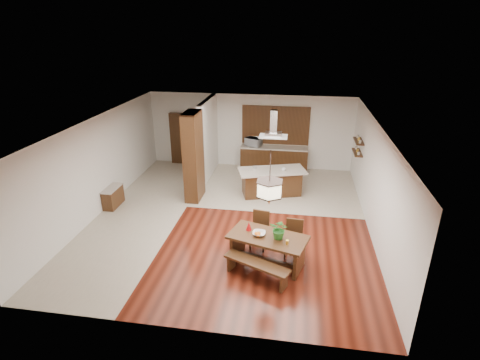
% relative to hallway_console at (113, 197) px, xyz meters
% --- Properties ---
extents(room_shell, '(9.00, 9.04, 2.92)m').
position_rel_hallway_console_xyz_m(room_shell, '(3.81, -0.20, 1.75)').
color(room_shell, '#3E140B').
rests_on(room_shell, ground).
extents(tile_hallway, '(2.50, 9.00, 0.01)m').
position_rel_hallway_console_xyz_m(tile_hallway, '(1.06, -0.20, -0.31)').
color(tile_hallway, '#BDB29E').
rests_on(tile_hallway, ground).
extents(tile_kitchen, '(5.50, 4.00, 0.01)m').
position_rel_hallway_console_xyz_m(tile_kitchen, '(5.06, 2.30, -0.31)').
color(tile_kitchen, '#BDB29E').
rests_on(tile_kitchen, ground).
extents(soffit_band, '(8.00, 9.00, 0.02)m').
position_rel_hallway_console_xyz_m(soffit_band, '(3.81, -0.20, 2.57)').
color(soffit_band, '#3F1F0F').
rests_on(soffit_band, room_shell).
extents(partition_pier, '(0.45, 1.00, 2.90)m').
position_rel_hallway_console_xyz_m(partition_pier, '(2.41, 1.00, 1.14)').
color(partition_pier, black).
rests_on(partition_pier, ground).
extents(partition_stub, '(0.18, 2.40, 2.90)m').
position_rel_hallway_console_xyz_m(partition_stub, '(2.41, 3.10, 1.14)').
color(partition_stub, silver).
rests_on(partition_stub, ground).
extents(hallway_console, '(0.37, 0.88, 0.63)m').
position_rel_hallway_console_xyz_m(hallway_console, '(0.00, 0.00, 0.00)').
color(hallway_console, black).
rests_on(hallway_console, ground).
extents(hallway_doorway, '(1.10, 0.20, 2.10)m').
position_rel_hallway_console_xyz_m(hallway_doorway, '(1.11, 4.20, 0.74)').
color(hallway_doorway, black).
rests_on(hallway_doorway, ground).
extents(rear_counter, '(2.60, 0.62, 0.95)m').
position_rel_hallway_console_xyz_m(rear_counter, '(4.81, 4.00, 0.16)').
color(rear_counter, black).
rests_on(rear_counter, ground).
extents(kitchen_window, '(2.60, 0.08, 1.50)m').
position_rel_hallway_console_xyz_m(kitchen_window, '(4.81, 4.26, 1.44)').
color(kitchen_window, olive).
rests_on(kitchen_window, room_shell).
extents(shelf_lower, '(0.26, 0.90, 0.04)m').
position_rel_hallway_console_xyz_m(shelf_lower, '(7.68, 2.40, 1.08)').
color(shelf_lower, black).
rests_on(shelf_lower, room_shell).
extents(shelf_upper, '(0.26, 0.90, 0.04)m').
position_rel_hallway_console_xyz_m(shelf_upper, '(7.68, 2.40, 1.49)').
color(shelf_upper, black).
rests_on(shelf_upper, room_shell).
extents(dining_table, '(2.02, 1.40, 0.76)m').
position_rel_hallway_console_xyz_m(dining_table, '(5.11, -2.33, 0.25)').
color(dining_table, black).
rests_on(dining_table, ground).
extents(dining_bench, '(1.58, 0.96, 0.44)m').
position_rel_hallway_console_xyz_m(dining_bench, '(4.92, -2.97, -0.09)').
color(dining_bench, black).
rests_on(dining_bench, ground).
extents(dining_chair_left, '(0.50, 0.50, 0.99)m').
position_rel_hallway_console_xyz_m(dining_chair_left, '(4.83, -1.67, 0.18)').
color(dining_chair_left, black).
rests_on(dining_chair_left, ground).
extents(dining_chair_right, '(0.46, 0.46, 0.95)m').
position_rel_hallway_console_xyz_m(dining_chair_right, '(5.71, -1.93, 0.16)').
color(dining_chair_right, black).
rests_on(dining_chair_right, ground).
extents(pendant_lantern, '(0.64, 0.64, 1.31)m').
position_rel_hallway_console_xyz_m(pendant_lantern, '(5.11, -2.33, 1.93)').
color(pendant_lantern, '#FEF2C3').
rests_on(pendant_lantern, room_shell).
extents(foliage_plant, '(0.54, 0.51, 0.48)m').
position_rel_hallway_console_xyz_m(foliage_plant, '(5.38, -2.39, 0.69)').
color(foliage_plant, '#276923').
rests_on(foliage_plant, dining_table).
extents(fruit_bowl, '(0.32, 0.32, 0.08)m').
position_rel_hallway_console_xyz_m(fruit_bowl, '(4.90, -2.31, 0.49)').
color(fruit_bowl, '#BDB2A5').
rests_on(fruit_bowl, dining_table).
extents(napkin_cone, '(0.18, 0.18, 0.22)m').
position_rel_hallway_console_xyz_m(napkin_cone, '(4.63, -2.12, 0.56)').
color(napkin_cone, '#AF0C0D').
rests_on(napkin_cone, dining_table).
extents(gold_ornament, '(0.08, 0.08, 0.10)m').
position_rel_hallway_console_xyz_m(gold_ornament, '(5.57, -2.61, 0.50)').
color(gold_ornament, gold).
rests_on(gold_ornament, dining_table).
extents(kitchen_island, '(2.39, 1.57, 0.91)m').
position_rel_hallway_console_xyz_m(kitchen_island, '(4.90, 1.65, 0.15)').
color(kitchen_island, black).
rests_on(kitchen_island, ground).
extents(range_hood, '(0.90, 0.55, 0.87)m').
position_rel_hallway_console_xyz_m(range_hood, '(4.90, 1.65, 2.15)').
color(range_hood, silver).
rests_on(range_hood, room_shell).
extents(island_cup, '(0.16, 0.16, 0.10)m').
position_rel_hallway_console_xyz_m(island_cup, '(5.28, 1.59, 0.65)').
color(island_cup, white).
rests_on(island_cup, kitchen_island).
extents(microwave, '(0.72, 0.61, 0.34)m').
position_rel_hallway_console_xyz_m(microwave, '(3.98, 4.00, 0.80)').
color(microwave, silver).
rests_on(microwave, rear_counter).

